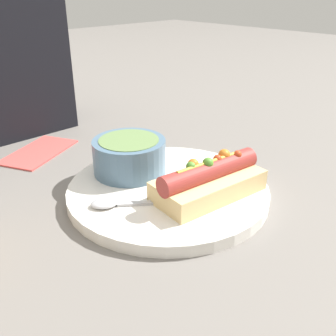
% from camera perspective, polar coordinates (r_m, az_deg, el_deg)
% --- Properties ---
extents(ground_plane, '(4.00, 4.00, 0.00)m').
position_cam_1_polar(ground_plane, '(0.58, 0.00, -4.05)').
color(ground_plane, slate).
extents(dinner_plate, '(0.29, 0.29, 0.02)m').
position_cam_1_polar(dinner_plate, '(0.58, 0.00, -3.32)').
color(dinner_plate, white).
rests_on(dinner_plate, ground_plane).
extents(hot_dog, '(0.16, 0.09, 0.06)m').
position_cam_1_polar(hot_dog, '(0.54, 5.95, -1.84)').
color(hot_dog, '#E5C17F').
rests_on(hot_dog, dinner_plate).
extents(soup_bowl, '(0.11, 0.11, 0.05)m').
position_cam_1_polar(soup_bowl, '(0.61, -5.62, 1.96)').
color(soup_bowl, slate).
rests_on(soup_bowl, dinner_plate).
extents(spoon, '(0.13, 0.11, 0.01)m').
position_cam_1_polar(spoon, '(0.53, -6.74, -5.09)').
color(spoon, '#B7B7BC').
rests_on(spoon, dinner_plate).
extents(napkin, '(0.16, 0.13, 0.01)m').
position_cam_1_polar(napkin, '(0.76, -18.26, 2.34)').
color(napkin, '#E04C47').
rests_on(napkin, ground_plane).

